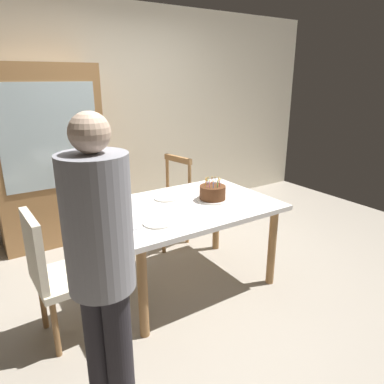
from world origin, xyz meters
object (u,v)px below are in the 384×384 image
person_celebrant (101,261)px  china_cabinet (49,158)px  chair_spindle_back (167,203)px  plate_far_side (166,198)px  birthday_cake (213,193)px  plate_near_celebrant (158,223)px  chair_upholstered (55,270)px  dining_table (187,215)px

person_celebrant → china_cabinet: size_ratio=0.86×
chair_spindle_back → person_celebrant: size_ratio=0.58×
china_cabinet → plate_far_side: bearing=-63.2°
plate_far_side → chair_spindle_back: size_ratio=0.23×
birthday_cake → chair_spindle_back: 0.93m
plate_near_celebrant → chair_upholstered: bearing=169.3°
birthday_cake → chair_upholstered: bearing=-177.3°
plate_far_side → chair_upholstered: (-1.04, -0.32, -0.22)m
birthday_cake → dining_table: bearing=173.4°
birthday_cake → chair_spindle_back: size_ratio=0.29×
chair_upholstered → person_celebrant: 0.86m
chair_upholstered → person_celebrant: size_ratio=0.58×
chair_upholstered → person_celebrant: bearing=-84.0°
plate_near_celebrant → plate_far_side: (0.32, 0.45, 0.00)m
dining_table → plate_near_celebrant: (-0.40, -0.23, 0.10)m
person_celebrant → plate_near_celebrant: bearing=44.6°
chair_spindle_back → chair_upholstered: 1.66m
dining_table → birthday_cake: 0.29m
china_cabinet → dining_table: bearing=-64.4°
china_cabinet → birthday_cake: bearing=-58.1°
plate_far_side → china_cabinet: size_ratio=0.12×
plate_near_celebrant → chair_upholstered: (-0.71, 0.13, -0.22)m
dining_table → chair_upholstered: chair_upholstered is taller
birthday_cake → plate_far_side: size_ratio=1.27×
chair_spindle_back → chair_upholstered: (-1.38, -0.92, 0.07)m
plate_far_side → chair_spindle_back: (0.34, 0.60, -0.30)m
chair_upholstered → person_celebrant: person_celebrant is taller
plate_near_celebrant → china_cabinet: 1.83m
dining_table → china_cabinet: (-0.74, 1.56, 0.29)m
plate_far_side → person_celebrant: bearing=-131.6°
plate_near_celebrant → plate_far_side: size_ratio=1.00×
person_celebrant → chair_spindle_back: bearing=52.3°
dining_table → chair_spindle_back: bearing=72.0°
plate_near_celebrant → chair_spindle_back: (0.67, 1.06, -0.30)m
plate_near_celebrant → china_cabinet: bearing=101.0°
birthday_cake → plate_near_celebrant: birthday_cake is taller
dining_table → chair_upholstered: (-1.11, -0.09, -0.13)m
dining_table → plate_near_celebrant: size_ratio=6.55×
chair_spindle_back → plate_near_celebrant: bearing=-122.2°
chair_upholstered → chair_spindle_back: bearing=33.7°
dining_table → birthday_cake: birthday_cake is taller
plate_near_celebrant → dining_table: bearing=29.7°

